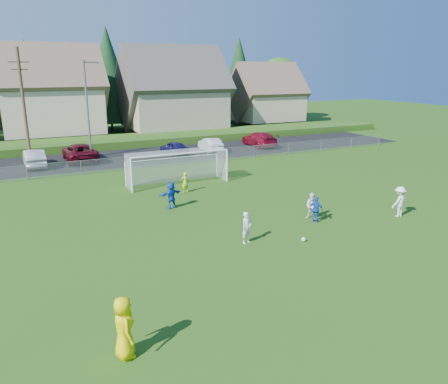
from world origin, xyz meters
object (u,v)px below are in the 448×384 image
Objects in this scene: car_e at (174,148)px; car_b at (34,158)px; player_white_b at (312,206)px; player_blue_b at (171,195)px; soccer_ball at (304,239)px; referee at (124,328)px; player_white_c at (399,202)px; goalkeeper at (185,182)px; player_blue_a at (316,210)px; car_f at (210,145)px; car_c at (80,152)px; car_g at (259,139)px; soccer_goal at (176,162)px; player_white_a at (247,228)px.

car_b is at bearing -7.56° from car_e.
player_blue_b is at bearing -165.33° from player_white_b.
referee reaches higher than soccer_ball.
car_e is (-5.37, 23.50, -0.22)m from player_white_c.
goalkeeper is 16.07m from car_b.
player_blue_a is at bearing 83.97° from car_e.
player_blue_a is 22.48m from car_f.
referee is at bearing -94.20° from player_white_b.
player_white_b reaches higher than car_b.
car_g is at bearing 178.62° from car_c.
goalkeeper is at bearing -96.84° from soccer_goal.
player_white_a reaches higher than goalkeeper.
referee is at bearing 67.37° from car_f.
referee reaches higher than car_g.
soccer_ball is 9.02m from player_blue_b.
player_blue_a is 0.34× the size of car_f.
player_white_a is 0.40× the size of car_e.
player_blue_a is 1.03× the size of goalkeeper.
car_b is at bearing -0.76° from referee.
player_white_b is 24.52m from car_c.
soccer_goal is (9.20, -10.87, 0.86)m from car_b.
car_b is at bearing 91.16° from player_white_a.
car_b is (-8.90, 13.38, 0.06)m from goalkeeper.
car_c is at bearing -67.68° from player_white_c.
goalkeeper is at bearing 122.04° from car_b.
car_g is (22.93, 0.46, 0.02)m from car_b.
car_f reaches higher than car_e.
goalkeeper is at bearing 108.94° from car_c.
player_blue_b is (-6.52, 5.44, 0.06)m from player_white_b.
player_white_a is at bearing 83.25° from goalkeeper.
player_white_c is 23.56m from car_f.
referee is 18.31m from player_white_c.
player_white_a is at bearing -93.96° from soccer_goal.
player_blue_a is at bearing -7.60° from player_white_a.
car_b is (-6.86, 16.33, -0.06)m from player_blue_b.
soccer_ball is at bearing -1.99° from player_white_c.
car_e is (4.48, 23.14, -0.11)m from player_white_a.
player_blue_b is 0.31× the size of car_g.
player_white_c reaches higher than car_g.
player_white_c reaches higher than car_b.
player_blue_b is (6.02, 13.06, -0.15)m from referee.
car_g is (14.03, 13.84, 0.08)m from goalkeeper.
car_g reaches higher than car_f.
player_white_b is 0.39× the size of car_e.
referee is at bearing -153.44° from soccer_ball.
player_blue_b is at bearing -27.15° from referee.
player_blue_b is at bearing 83.55° from player_white_a.
player_blue_b is at bearing 15.65° from player_blue_a.
player_white_c is 0.42× the size of car_f.
player_white_c is at bearing 33.99° from player_white_b.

